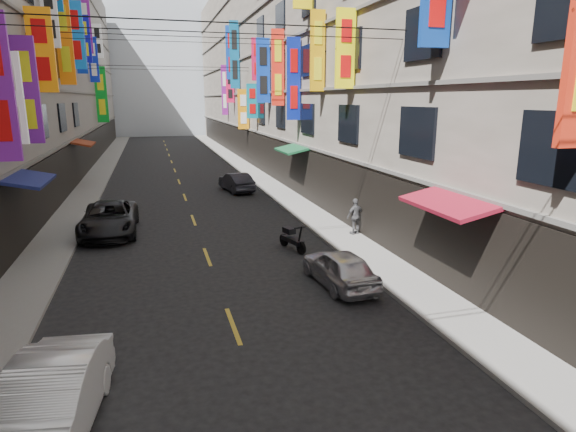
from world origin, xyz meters
TOP-DOWN VIEW (x-y plane):
  - sidewalk_left at (-6.00, 42.00)m, footprint 2.00×90.00m
  - sidewalk_right at (6.00, 42.00)m, footprint 2.00×90.00m
  - building_row_right at (11.99, 42.00)m, footprint 10.14×90.00m
  - haze_block at (0.00, 92.00)m, footprint 18.00×8.00m
  - shop_signage at (-0.08, 35.31)m, footprint 14.00×55.00m
  - street_awnings at (-1.26, 26.00)m, footprint 13.99×35.20m
  - overhead_cables at (0.00, 30.00)m, footprint 14.00×38.04m
  - lane_markings at (0.00, 39.00)m, footprint 0.12×80.20m
  - scooter_far_right at (3.39, 24.00)m, footprint 0.72×1.76m
  - car_left_mid at (-3.84, 14.56)m, footprint 1.97×4.27m
  - car_left_far at (-3.81, 28.47)m, footprint 2.41×5.11m
  - car_right_mid at (3.81, 19.92)m, footprint 1.69×3.65m
  - car_right_far at (3.40, 37.06)m, footprint 1.92×3.92m
  - pedestrian_rfar at (6.60, 25.07)m, footprint 1.04×0.76m

SIDE VIEW (x-z plane):
  - lane_markings at x=0.00m, z-range 0.00..0.01m
  - sidewalk_left at x=-6.00m, z-range 0.00..0.12m
  - sidewalk_right at x=6.00m, z-range 0.00..0.12m
  - scooter_far_right at x=3.39m, z-range -0.13..1.01m
  - car_right_mid at x=3.81m, z-range 0.00..1.21m
  - car_right_far at x=3.40m, z-range 0.00..1.24m
  - car_left_mid at x=-3.84m, z-range 0.00..1.36m
  - car_left_far at x=-3.81m, z-range 0.00..1.41m
  - pedestrian_rfar at x=6.60m, z-range 0.12..1.71m
  - street_awnings at x=-1.26m, z-range 2.80..3.20m
  - overhead_cables at x=0.00m, z-range 8.18..9.42m
  - shop_signage at x=-0.08m, z-range 3.07..15.19m
  - building_row_right at x=11.99m, z-range -0.01..18.99m
  - haze_block at x=0.00m, z-range 0.00..22.00m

